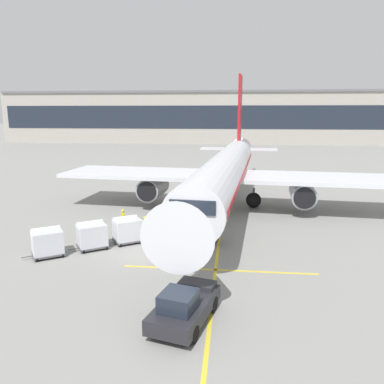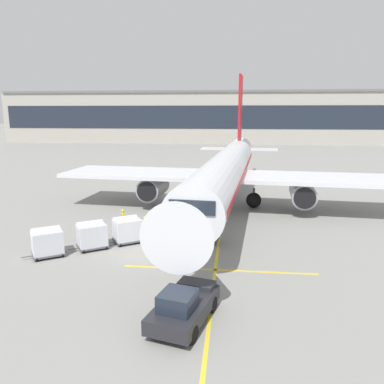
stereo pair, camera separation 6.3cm
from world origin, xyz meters
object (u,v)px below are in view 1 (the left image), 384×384
at_px(ground_crew_by_loader, 127,230).
at_px(safety_cone_engine_keepout, 171,211).
at_px(ground_crew_marshaller, 123,218).
at_px(baggage_cart_second, 92,235).
at_px(ground_crew_by_carts, 145,226).
at_px(belt_loader, 165,222).
at_px(pushback_tug, 184,306).
at_px(safety_cone_nose_mark, 177,213).
at_px(parked_airplane, 226,171).
at_px(baggage_cart_third, 47,242).
at_px(safety_cone_wingtip, 178,207).
at_px(baggage_cart_lead, 127,229).

height_order(ground_crew_by_loader, safety_cone_engine_keepout, ground_crew_by_loader).
xyz_separation_m(ground_crew_by_loader, ground_crew_marshaller, (-1.18, 3.11, 0.00)).
relative_size(baggage_cart_second, ground_crew_by_carts, 1.55).
bearing_deg(belt_loader, pushback_tug, -76.28).
bearing_deg(ground_crew_by_carts, safety_cone_nose_mark, 76.05).
distance_m(parked_airplane, baggage_cart_third, 18.73).
height_order(ground_crew_by_loader, ground_crew_by_carts, same).
bearing_deg(baggage_cart_second, ground_crew_by_carts, 39.20).
xyz_separation_m(ground_crew_marshaller, safety_cone_engine_keepout, (3.16, 5.20, -0.68)).
height_order(baggage_cart_second, pushback_tug, baggage_cart_second).
bearing_deg(parked_airplane, pushback_tug, -93.90).
bearing_deg(safety_cone_engine_keepout, ground_crew_by_carts, -97.04).
bearing_deg(ground_crew_by_carts, belt_loader, 51.76).
distance_m(baggage_cart_second, ground_crew_marshaller, 4.62).
bearing_deg(baggage_cart_second, safety_cone_nose_mark, 61.86).
height_order(baggage_cart_third, pushback_tug, baggage_cart_third).
relative_size(parked_airplane, safety_cone_nose_mark, 56.05).
height_order(baggage_cart_second, safety_cone_wingtip, baggage_cart_second).
bearing_deg(ground_crew_by_loader, safety_cone_engine_keepout, 76.62).
relative_size(safety_cone_engine_keepout, safety_cone_nose_mark, 0.86).
bearing_deg(belt_loader, baggage_cart_lead, -130.76).
xyz_separation_m(baggage_cart_lead, ground_crew_by_loader, (-0.03, -0.12, -0.00)).
xyz_separation_m(belt_loader, ground_crew_by_loader, (-2.40, -2.87, 0.17)).
height_order(baggage_cart_third, safety_cone_engine_keepout, baggage_cart_third).
xyz_separation_m(baggage_cart_lead, ground_crew_marshaller, (-1.20, 2.98, -0.00)).
xyz_separation_m(safety_cone_engine_keepout, safety_cone_nose_mark, (0.71, -0.70, 0.05)).
bearing_deg(parked_airplane, ground_crew_by_carts, -121.05).
bearing_deg(safety_cone_nose_mark, ground_crew_marshaller, -130.65).
xyz_separation_m(pushback_tug, safety_cone_nose_mark, (-2.95, 18.00, -0.45)).
distance_m(safety_cone_wingtip, safety_cone_nose_mark, 2.46).
relative_size(pushback_tug, safety_cone_wingtip, 7.17).
height_order(parked_airplane, baggage_cart_lead, parked_airplane).
bearing_deg(baggage_cart_third, safety_cone_wingtip, 61.99).
relative_size(safety_cone_engine_keepout, safety_cone_wingtip, 1.00).
bearing_deg(parked_airplane, belt_loader, -119.48).
xyz_separation_m(baggage_cart_second, safety_cone_wingtip, (4.59, 11.47, -0.68)).
distance_m(ground_crew_by_carts, safety_cone_wingtip, 8.95).
bearing_deg(baggage_cart_second, pushback_tug, -49.11).
distance_m(belt_loader, ground_crew_marshaller, 3.59).
relative_size(baggage_cart_lead, safety_cone_engine_keepout, 4.06).
height_order(belt_loader, baggage_cart_third, belt_loader).
relative_size(parked_airplane, baggage_cart_third, 15.97).
bearing_deg(ground_crew_marshaller, safety_cone_nose_mark, 49.35).
distance_m(pushback_tug, ground_crew_by_carts, 12.47).
bearing_deg(parked_airplane, ground_crew_by_loader, -122.39).
bearing_deg(parked_airplane, safety_cone_engine_keepout, -150.55).
relative_size(baggage_cart_second, baggage_cart_third, 1.00).
distance_m(baggage_cart_second, safety_cone_engine_keepout, 10.58).
bearing_deg(baggage_cart_lead, pushback_tug, -61.92).
relative_size(belt_loader, safety_cone_engine_keepout, 7.61).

